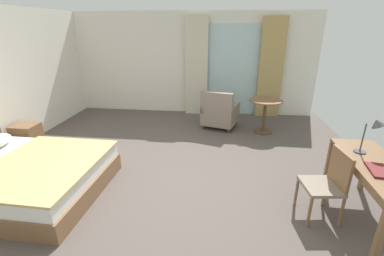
{
  "coord_description": "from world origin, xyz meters",
  "views": [
    {
      "loc": [
        0.86,
        -3.43,
        2.21
      ],
      "look_at": [
        0.42,
        0.3,
        0.77
      ],
      "focal_mm": 25.0,
      "sensor_mm": 36.0,
      "label": 1
    }
  ],
  "objects_px": {
    "bed": "(19,176)",
    "desk_chair": "(328,181)",
    "desk_lamp": "(374,128)",
    "nightstand": "(27,137)",
    "armchair_by_window": "(220,113)",
    "round_cafe_table": "(265,108)",
    "writing_desk": "(377,173)",
    "closed_book": "(380,171)"
  },
  "relations": [
    {
      "from": "bed",
      "to": "desk_chair",
      "type": "distance_m",
      "value": 4.06
    },
    {
      "from": "desk_lamp",
      "to": "desk_chair",
      "type": "bearing_deg",
      "value": -151.41
    },
    {
      "from": "nightstand",
      "to": "armchair_by_window",
      "type": "xyz_separation_m",
      "value": [
        3.56,
        1.63,
        0.09
      ]
    },
    {
      "from": "bed",
      "to": "desk_lamp",
      "type": "distance_m",
      "value": 4.64
    },
    {
      "from": "desk_chair",
      "to": "bed",
      "type": "bearing_deg",
      "value": 179.67
    },
    {
      "from": "desk_lamp",
      "to": "round_cafe_table",
      "type": "height_order",
      "value": "desk_lamp"
    },
    {
      "from": "nightstand",
      "to": "bed",
      "type": "bearing_deg",
      "value": -56.95
    },
    {
      "from": "writing_desk",
      "to": "bed",
      "type": "bearing_deg",
      "value": 179.25
    },
    {
      "from": "writing_desk",
      "to": "desk_lamp",
      "type": "relative_size",
      "value": 3.14
    },
    {
      "from": "desk_lamp",
      "to": "armchair_by_window",
      "type": "height_order",
      "value": "desk_lamp"
    },
    {
      "from": "writing_desk",
      "to": "desk_chair",
      "type": "xyz_separation_m",
      "value": [
        -0.49,
        0.04,
        -0.17
      ]
    },
    {
      "from": "round_cafe_table",
      "to": "closed_book",
      "type": "bearing_deg",
      "value": -74.91
    },
    {
      "from": "bed",
      "to": "writing_desk",
      "type": "distance_m",
      "value": 4.56
    },
    {
      "from": "desk_chair",
      "to": "closed_book",
      "type": "bearing_deg",
      "value": -22.37
    },
    {
      "from": "desk_chair",
      "to": "round_cafe_table",
      "type": "bearing_deg",
      "value": 97.63
    },
    {
      "from": "nightstand",
      "to": "desk_chair",
      "type": "bearing_deg",
      "value": -15.08
    },
    {
      "from": "bed",
      "to": "round_cafe_table",
      "type": "bearing_deg",
      "value": 36.72
    },
    {
      "from": "closed_book",
      "to": "round_cafe_table",
      "type": "relative_size",
      "value": 0.46
    },
    {
      "from": "desk_chair",
      "to": "desk_lamp",
      "type": "bearing_deg",
      "value": 28.59
    },
    {
      "from": "closed_book",
      "to": "round_cafe_table",
      "type": "bearing_deg",
      "value": 113.23
    },
    {
      "from": "writing_desk",
      "to": "nightstand",
      "type": "bearing_deg",
      "value": 165.86
    },
    {
      "from": "round_cafe_table",
      "to": "armchair_by_window",
      "type": "bearing_deg",
      "value": 169.48
    },
    {
      "from": "nightstand",
      "to": "writing_desk",
      "type": "bearing_deg",
      "value": -14.14
    },
    {
      "from": "writing_desk",
      "to": "desk_chair",
      "type": "distance_m",
      "value": 0.52
    },
    {
      "from": "bed",
      "to": "armchair_by_window",
      "type": "distance_m",
      "value": 3.99
    },
    {
      "from": "desk_lamp",
      "to": "armchair_by_window",
      "type": "distance_m",
      "value": 3.34
    },
    {
      "from": "bed",
      "to": "desk_lamp",
      "type": "relative_size",
      "value": 4.56
    },
    {
      "from": "armchair_by_window",
      "to": "nightstand",
      "type": "bearing_deg",
      "value": -155.34
    },
    {
      "from": "closed_book",
      "to": "writing_desk",
      "type": "bearing_deg",
      "value": 73.15
    },
    {
      "from": "desk_chair",
      "to": "closed_book",
      "type": "relative_size",
      "value": 2.58
    },
    {
      "from": "round_cafe_table",
      "to": "desk_chair",
      "type": "bearing_deg",
      "value": -82.37
    },
    {
      "from": "nightstand",
      "to": "desk_lamp",
      "type": "distance_m",
      "value": 5.56
    },
    {
      "from": "desk_chair",
      "to": "armchair_by_window",
      "type": "distance_m",
      "value": 3.25
    },
    {
      "from": "writing_desk",
      "to": "armchair_by_window",
      "type": "height_order",
      "value": "armchair_by_window"
    },
    {
      "from": "bed",
      "to": "closed_book",
      "type": "xyz_separation_m",
      "value": [
        4.48,
        -0.2,
        0.5
      ]
    },
    {
      "from": "writing_desk",
      "to": "closed_book",
      "type": "xyz_separation_m",
      "value": [
        -0.06,
        -0.14,
        0.1
      ]
    },
    {
      "from": "desk_chair",
      "to": "desk_lamp",
      "type": "relative_size",
      "value": 1.8
    },
    {
      "from": "nightstand",
      "to": "desk_lamp",
      "type": "xyz_separation_m",
      "value": [
        5.4,
        -1.05,
        0.83
      ]
    },
    {
      "from": "round_cafe_table",
      "to": "bed",
      "type": "bearing_deg",
      "value": -143.28
    },
    {
      "from": "writing_desk",
      "to": "desk_lamp",
      "type": "xyz_separation_m",
      "value": [
        0.02,
        0.31,
        0.43
      ]
    },
    {
      "from": "nightstand",
      "to": "writing_desk",
      "type": "xyz_separation_m",
      "value": [
        5.39,
        -1.36,
        0.41
      ]
    },
    {
      "from": "nightstand",
      "to": "desk_chair",
      "type": "relative_size",
      "value": 0.57
    }
  ]
}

